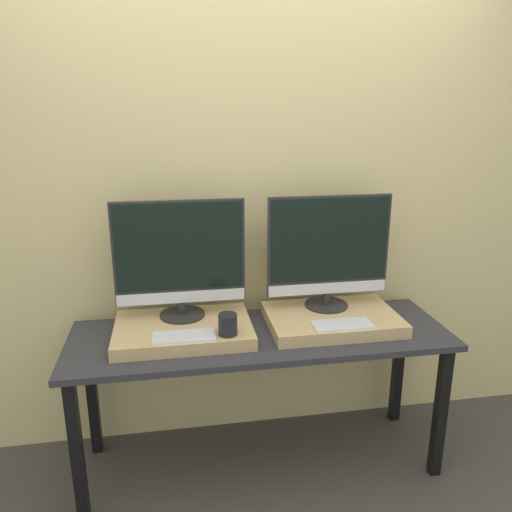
{
  "coord_description": "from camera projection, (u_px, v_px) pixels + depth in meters",
  "views": [
    {
      "loc": [
        -0.39,
        -1.84,
        1.75
      ],
      "look_at": [
        0.0,
        0.42,
        1.07
      ],
      "focal_mm": 35.0,
      "sensor_mm": 36.0,
      "label": 1
    }
  ],
  "objects": [
    {
      "name": "ground_plane",
      "position": [
        271.0,
        503.0,
        2.3
      ],
      "size": [
        12.0,
        12.0,
        0.0
      ],
      "primitive_type": "plane",
      "color": "#423D38"
    },
    {
      "name": "wall_back",
      "position": [
        248.0,
        199.0,
        2.54
      ],
      "size": [
        8.0,
        0.04,
        2.6
      ],
      "color": "#DBC684",
      "rests_on": "ground_plane"
    },
    {
      "name": "workbench",
      "position": [
        261.0,
        348.0,
        2.39
      ],
      "size": [
        1.79,
        0.58,
        0.72
      ],
      "color": "#2D2D33",
      "rests_on": "ground_plane"
    },
    {
      "name": "wooden_riser_left",
      "position": [
        183.0,
        330.0,
        2.33
      ],
      "size": [
        0.63,
        0.43,
        0.06
      ],
      "color": "tan",
      "rests_on": "workbench"
    },
    {
      "name": "monitor_left",
      "position": [
        180.0,
        257.0,
        2.33
      ],
      "size": [
        0.61,
        0.22,
        0.57
      ],
      "color": "#282828",
      "rests_on": "wooden_riser_left"
    },
    {
      "name": "keyboard_left",
      "position": [
        184.0,
        336.0,
        2.18
      ],
      "size": [
        0.27,
        0.12,
        0.01
      ],
      "color": "silver",
      "rests_on": "wooden_riser_left"
    },
    {
      "name": "mug",
      "position": [
        228.0,
        324.0,
        2.2
      ],
      "size": [
        0.08,
        0.08,
        0.1
      ],
      "color": "black",
      "rests_on": "wooden_riser_left"
    },
    {
      "name": "wooden_riser_right",
      "position": [
        332.0,
        319.0,
        2.45
      ],
      "size": [
        0.63,
        0.43,
        0.06
      ],
      "color": "tan",
      "rests_on": "workbench"
    },
    {
      "name": "monitor_right",
      "position": [
        329.0,
        250.0,
        2.44
      ],
      "size": [
        0.61,
        0.22,
        0.57
      ],
      "color": "#282828",
      "rests_on": "wooden_riser_right"
    },
    {
      "name": "keyboard_right",
      "position": [
        342.0,
        324.0,
        2.3
      ],
      "size": [
        0.27,
        0.12,
        0.01
      ],
      "color": "silver",
      "rests_on": "wooden_riser_right"
    }
  ]
}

